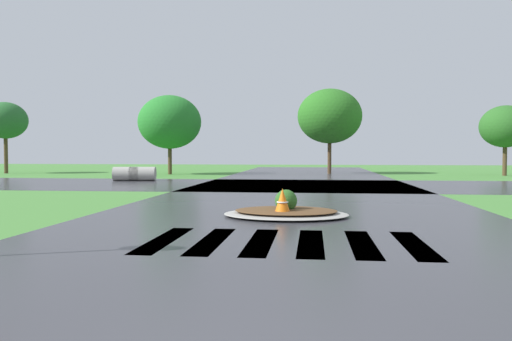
# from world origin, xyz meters

# --- Properties ---
(asphalt_roadway) EXTENTS (10.50, 80.00, 0.01)m
(asphalt_roadway) POSITION_xyz_m (0.00, 10.00, 0.00)
(asphalt_roadway) COLOR #35353A
(asphalt_roadway) RESTS_ON ground
(asphalt_cross_road) EXTENTS (90.00, 9.45, 0.01)m
(asphalt_cross_road) POSITION_xyz_m (0.00, 21.39, 0.00)
(asphalt_cross_road) COLOR #35353A
(asphalt_cross_road) RESTS_ON ground
(crosswalk_stripes) EXTENTS (4.95, 2.85, 0.01)m
(crosswalk_stripes) POSITION_xyz_m (0.00, 5.84, 0.00)
(crosswalk_stripes) COLOR white
(crosswalk_stripes) RESTS_ON ground
(median_island) EXTENTS (3.14, 2.39, 0.68)m
(median_island) POSITION_xyz_m (-0.19, 9.45, 0.13)
(median_island) COLOR #9E9B93
(median_island) RESTS_ON ground
(drainage_pipe_stack) EXTENTS (2.41, 1.11, 0.79)m
(drainage_pipe_stack) POSITION_xyz_m (-9.43, 23.90, 0.39)
(drainage_pipe_stack) COLOR #9E9B93
(drainage_pipe_stack) RESTS_ON ground
(traffic_cone) EXTENTS (0.48, 0.48, 0.74)m
(traffic_cone) POSITION_xyz_m (-0.25, 8.99, 0.36)
(traffic_cone) COLOR orange
(traffic_cone) RESTS_ON ground
(background_treeline) EXTENTS (39.24, 6.79, 6.26)m
(background_treeline) POSITION_xyz_m (-3.62, 33.09, 3.92)
(background_treeline) COLOR #4C3823
(background_treeline) RESTS_ON ground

